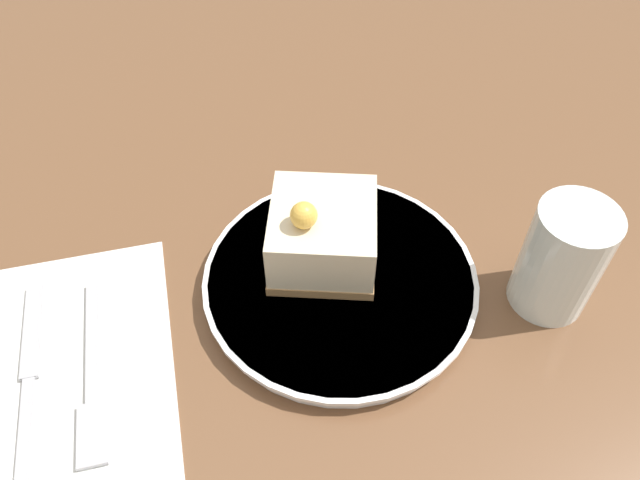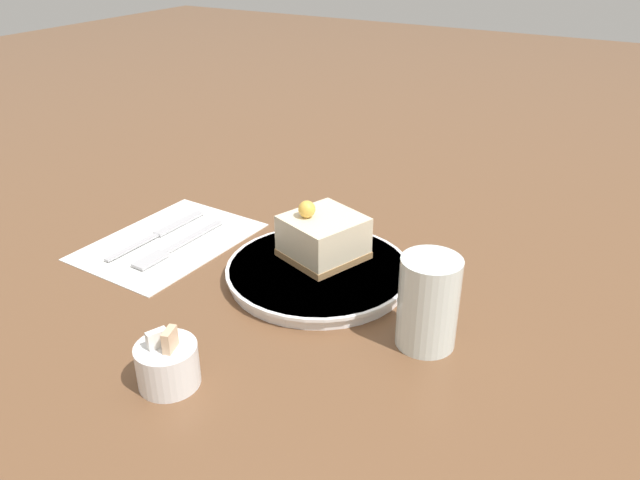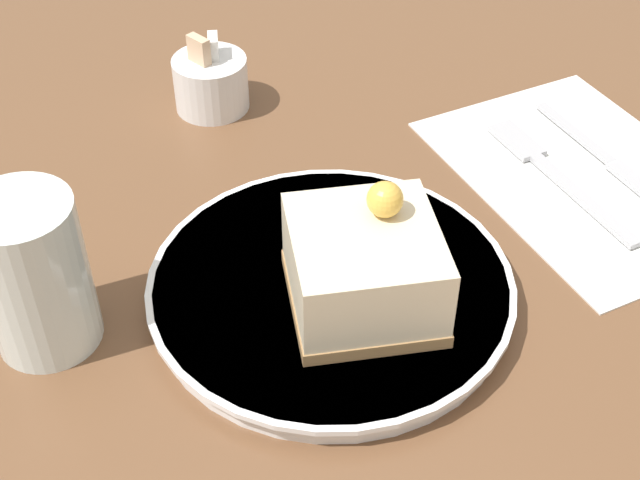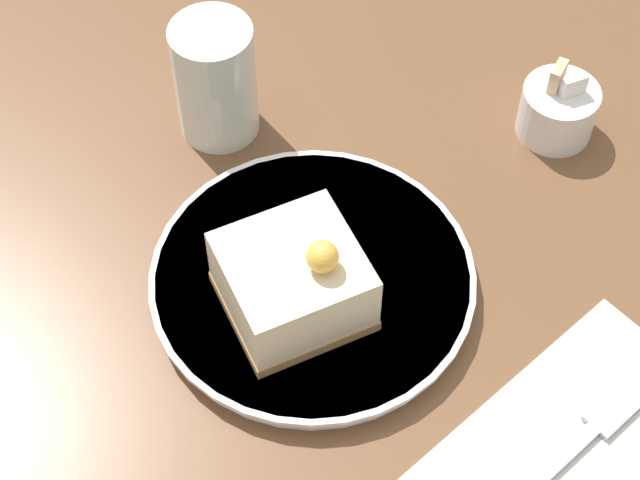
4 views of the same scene
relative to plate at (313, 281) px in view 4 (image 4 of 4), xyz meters
name	(u,v)px [view 4 (image 4 of 4)]	position (x,y,z in m)	size (l,w,h in m)	color
ground_plane	(262,272)	(-0.04, -0.02, -0.01)	(4.00, 4.00, 0.00)	brown
plate	(313,281)	(0.00, 0.00, 0.00)	(0.23, 0.23, 0.02)	white
cake_slice	(294,282)	(0.01, -0.03, 0.04)	(0.11, 0.12, 0.08)	#9E7547
fork	(576,445)	(0.21, 0.04, -0.01)	(0.02, 0.16, 0.00)	#B2B2B7
sugar_bowl	(558,110)	(0.03, 0.25, 0.01)	(0.06, 0.06, 0.07)	white
drinking_glass	(215,80)	(-0.17, 0.06, 0.04)	(0.06, 0.06, 0.10)	silver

